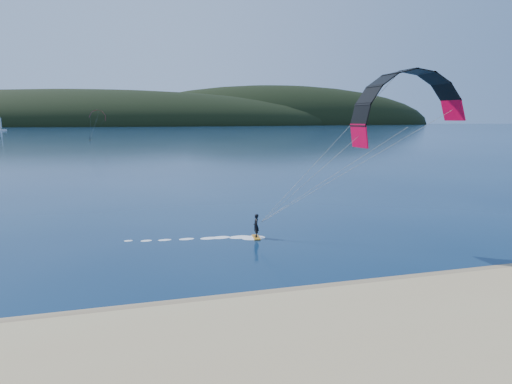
# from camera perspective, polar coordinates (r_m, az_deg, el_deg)

# --- Properties ---
(ground) EXTENTS (1800.00, 1800.00, 0.00)m
(ground) POSITION_cam_1_polar(r_m,az_deg,el_deg) (19.75, -4.84, -19.80)
(ground) COLOR #08203E
(ground) RESTS_ON ground
(wet_sand) EXTENTS (220.00, 2.50, 0.10)m
(wet_sand) POSITION_cam_1_polar(r_m,az_deg,el_deg) (23.71, -6.95, -14.50)
(wet_sand) COLOR #82694B
(wet_sand) RESTS_ON ground
(headland) EXTENTS (1200.00, 310.00, 140.00)m
(headland) POSITION_cam_1_polar(r_m,az_deg,el_deg) (762.33, -15.50, 8.29)
(headland) COLOR black
(headland) RESTS_ON ground
(kitesurfer_near) EXTENTS (25.33, 8.32, 13.60)m
(kitesurfer_near) POSITION_cam_1_polar(r_m,az_deg,el_deg) (34.65, 18.24, 7.53)
(kitesurfer_near) COLOR #BF7816
(kitesurfer_near) RESTS_ON ground
(kitesurfer_far) EXTENTS (8.68, 8.07, 12.99)m
(kitesurfer_far) POSITION_cam_1_polar(r_m,az_deg,el_deg) (215.98, -19.76, 8.95)
(kitesurfer_far) COLOR #BF7816
(kitesurfer_far) RESTS_ON ground
(sailboat) EXTENTS (8.74, 5.74, 12.67)m
(sailboat) POSITION_cam_1_polar(r_m,az_deg,el_deg) (437.53, -30.01, 6.97)
(sailboat) COLOR white
(sailboat) RESTS_ON ground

